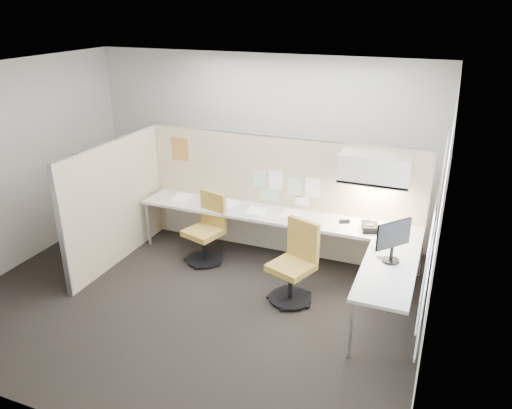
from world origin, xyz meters
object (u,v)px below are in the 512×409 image
at_px(monitor, 393,239).
at_px(phone, 370,228).
at_px(chair_right, 295,265).
at_px(chair_left, 207,231).
at_px(desk, 294,230).

xyz_separation_m(monitor, phone, (-0.37, 0.73, -0.24)).
distance_m(chair_right, monitor, 1.25).
bearing_deg(chair_left, chair_right, -2.45).
relative_size(desk, monitor, 7.97).
bearing_deg(desk, phone, 3.48).
bearing_deg(monitor, phone, 67.41).
bearing_deg(phone, chair_left, 168.10).
xyz_separation_m(chair_left, monitor, (2.60, -0.46, 0.56)).
bearing_deg(phone, chair_right, -153.07).
bearing_deg(chair_left, monitor, 6.57).
distance_m(desk, phone, 1.02).
distance_m(chair_left, chair_right, 1.56).
bearing_deg(chair_left, desk, 26.08).
xyz_separation_m(desk, phone, (1.00, 0.06, 0.18)).
distance_m(chair_left, monitor, 2.70).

